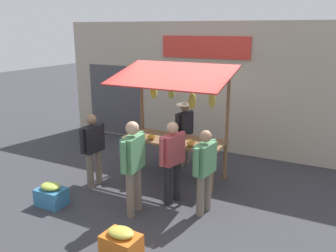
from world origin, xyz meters
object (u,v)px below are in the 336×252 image
at_px(shopper_in_striped_shirt, 133,161).
at_px(shopper_with_ponytail, 93,146).
at_px(produce_crate_near, 121,243).
at_px(shopper_in_grey_tee, 205,167).
at_px(produce_crate_side, 51,195).
at_px(market_stall, 175,109).
at_px(shopper_with_shopping_bag, 172,157).
at_px(vendor_with_sunhat, 184,129).

bearing_deg(shopper_in_striped_shirt, shopper_with_ponytail, 62.51).
distance_m(shopper_in_striped_shirt, produce_crate_near, 1.47).
xyz_separation_m(shopper_in_grey_tee, produce_crate_side, (2.66, 1.04, -0.69)).
bearing_deg(market_stall, produce_crate_side, 57.25).
bearing_deg(shopper_with_ponytail, market_stall, -40.24).
distance_m(shopper_in_striped_shirt, shopper_with_shopping_bag, 0.81).
relative_size(vendor_with_sunhat, shopper_with_shopping_bag, 0.97).
height_order(shopper_with_shopping_bag, produce_crate_near, shopper_with_shopping_bag).
relative_size(market_stall, vendor_with_sunhat, 1.62).
bearing_deg(produce_crate_side, shopper_in_striped_shirt, -163.50).
relative_size(market_stall, shopper_with_ponytail, 1.60).
height_order(market_stall, produce_crate_side, market_stall).
height_order(market_stall, shopper_in_grey_tee, market_stall).
xyz_separation_m(vendor_with_sunhat, produce_crate_side, (1.37, 3.00, -0.69)).
height_order(shopper_in_striped_shirt, shopper_with_shopping_bag, shopper_in_striped_shirt).
distance_m(shopper_with_shopping_bag, produce_crate_near, 1.95).
bearing_deg(shopper_with_ponytail, produce_crate_near, -127.28).
bearing_deg(produce_crate_side, market_stall, -122.75).
bearing_deg(market_stall, shopper_with_shopping_bag, 114.34).
bearing_deg(market_stall, shopper_in_grey_tee, 134.11).
distance_m(shopper_with_ponytail, shopper_in_grey_tee, 2.46).
distance_m(shopper_in_striped_shirt, produce_crate_side, 1.80).
bearing_deg(shopper_in_grey_tee, produce_crate_side, 119.44).
xyz_separation_m(shopper_with_ponytail, shopper_with_shopping_bag, (-1.77, -0.11, 0.02)).
height_order(shopper_with_ponytail, produce_crate_near, shopper_with_ponytail).
distance_m(shopper_with_shopping_bag, shopper_in_grey_tee, 0.69).
bearing_deg(shopper_in_grey_tee, shopper_in_striped_shirt, 125.84).
relative_size(market_stall, produce_crate_side, 4.64).
relative_size(market_stall, shopper_in_striped_shirt, 1.46).
height_order(market_stall, shopper_with_shopping_bag, market_stall).
bearing_deg(shopper_with_ponytail, shopper_in_striped_shirt, -107.72).
xyz_separation_m(produce_crate_near, produce_crate_side, (2.04, -0.67, 0.00)).
height_order(market_stall, shopper_with_ponytail, market_stall).
xyz_separation_m(shopper_with_shopping_bag, produce_crate_near, (-0.07, 1.82, -0.71)).
height_order(shopper_with_ponytail, shopper_in_striped_shirt, shopper_in_striped_shirt).
relative_size(shopper_with_shopping_bag, produce_crate_near, 2.76).
bearing_deg(shopper_with_ponytail, shopper_in_grey_tee, -84.43).
distance_m(market_stall, produce_crate_near, 3.29).
height_order(shopper_with_ponytail, produce_crate_side, shopper_with_ponytail).
xyz_separation_m(market_stall, produce_crate_side, (1.46, 2.27, -1.35)).
xyz_separation_m(shopper_in_grey_tee, produce_crate_near, (0.61, 1.71, -0.69)).
distance_m(vendor_with_sunhat, produce_crate_near, 3.80).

